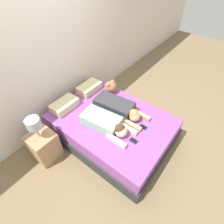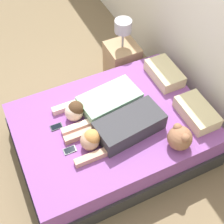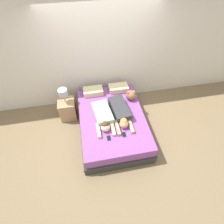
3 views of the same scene
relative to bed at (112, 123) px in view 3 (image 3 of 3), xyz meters
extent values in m
plane|color=#7F6B4C|center=(0.00, 0.00, -0.25)|extent=(12.00, 12.00, 0.00)
cube|color=silver|center=(0.00, 1.19, 1.05)|extent=(12.00, 0.06, 2.60)
cube|color=#2D2D2D|center=(0.00, 0.00, -0.13)|extent=(1.52, 2.09, 0.24)
cube|color=#8C4C9E|center=(0.00, 0.00, 0.13)|extent=(1.46, 2.03, 0.27)
cube|color=beige|center=(-0.33, 0.84, 0.33)|extent=(0.49, 0.29, 0.14)
cube|color=beige|center=(0.33, 0.84, 0.33)|extent=(0.49, 0.29, 0.14)
cube|color=#8CBF99|center=(-0.21, 0.07, 0.34)|extent=(0.44, 0.69, 0.16)
sphere|color=beige|center=(-0.21, -0.34, 0.36)|extent=(0.20, 0.20, 0.20)
sphere|color=#4C331E|center=(-0.21, -0.32, 0.40)|extent=(0.17, 0.17, 0.17)
cube|color=beige|center=(-0.36, -0.36, 0.29)|extent=(0.07, 0.36, 0.07)
cube|color=beige|center=(-0.05, -0.36, 0.29)|extent=(0.07, 0.36, 0.07)
cube|color=#333338|center=(0.20, 0.10, 0.36)|extent=(0.42, 0.73, 0.20)
sphere|color=tan|center=(0.20, -0.33, 0.36)|extent=(0.19, 0.19, 0.19)
sphere|color=#D18C47|center=(0.20, -0.31, 0.40)|extent=(0.17, 0.17, 0.17)
cube|color=tan|center=(0.05, -0.36, 0.29)|extent=(0.07, 0.38, 0.07)
cube|color=tan|center=(0.34, -0.36, 0.29)|extent=(0.07, 0.38, 0.07)
cube|color=#2D2D33|center=(-0.17, -0.56, 0.26)|extent=(0.08, 0.13, 0.01)
cube|color=black|center=(-0.17, -0.56, 0.27)|extent=(0.07, 0.11, 0.00)
cube|color=#2D2D33|center=(0.16, -0.54, 0.26)|extent=(0.08, 0.13, 0.01)
cube|color=black|center=(0.16, -0.54, 0.27)|extent=(0.07, 0.11, 0.00)
sphere|color=#996647|center=(0.56, 0.47, 0.38)|extent=(0.25, 0.25, 0.25)
sphere|color=#996647|center=(0.49, 0.47, 0.47)|extent=(0.09, 0.09, 0.09)
sphere|color=#996647|center=(0.63, 0.47, 0.47)|extent=(0.09, 0.09, 0.09)
cube|color=tan|center=(-1.03, 0.64, 0.02)|extent=(0.40, 0.40, 0.54)
cylinder|color=#999999|center=(-1.03, 0.64, 0.41)|extent=(0.03, 0.03, 0.23)
cylinder|color=#B2B2B7|center=(-1.03, 0.64, 0.60)|extent=(0.22, 0.22, 0.16)
camera|label=1|loc=(-1.63, -1.28, 2.50)|focal=28.00mm
camera|label=2|loc=(1.83, -0.86, 2.90)|focal=50.00mm
camera|label=3|loc=(-0.47, -2.48, 3.34)|focal=28.00mm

